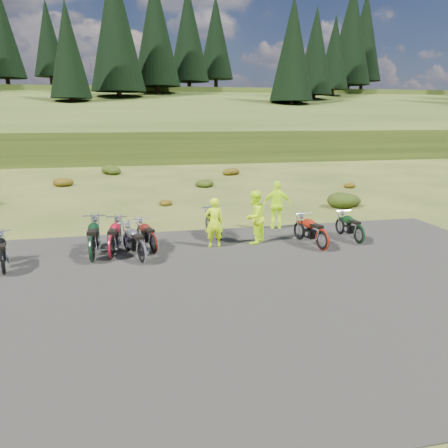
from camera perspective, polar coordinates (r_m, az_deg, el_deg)
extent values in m
plane|color=#354517|center=(13.21, -2.88, -5.33)|extent=(300.00, 300.00, 0.00)
cube|color=black|center=(11.36, -1.22, -8.59)|extent=(20.00, 12.00, 0.04)
cube|color=#2E3F15|center=(122.40, -11.44, 11.66)|extent=(300.00, 90.00, 9.17)
cylinder|color=black|center=(83.66, -26.36, 16.09)|extent=(0.70, 0.70, 2.20)
cone|color=black|center=(84.51, -26.98, 21.41)|extent=(6.16, 6.16, 14.00)
cylinder|color=black|center=(88.47, -21.54, 16.87)|extent=(0.70, 0.70, 2.20)
cone|color=black|center=(89.27, -21.99, 21.60)|extent=(5.72, 5.72, 13.00)
cylinder|color=black|center=(62.72, -19.19, 14.44)|extent=(0.70, 0.70, 2.20)
cone|color=black|center=(63.24, -19.72, 20.68)|extent=(5.28, 5.28, 12.00)
cylinder|color=black|center=(68.36, -13.50, 15.71)|extent=(0.70, 0.70, 2.20)
cone|color=black|center=(69.44, -14.00, 23.89)|extent=(7.92, 7.92, 18.00)
cylinder|color=black|center=(74.57, -8.66, 16.68)|extent=(0.70, 0.70, 2.20)
cone|color=black|center=(75.62, -8.94, 23.80)|extent=(7.48, 7.48, 17.00)
cylinder|color=black|center=(81.20, -4.55, 17.40)|extent=(0.70, 0.70, 2.20)
cone|color=black|center=(82.22, -4.68, 23.60)|extent=(7.04, 7.04, 16.00)
cylinder|color=black|center=(88.16, -1.06, 17.81)|extent=(0.70, 0.70, 2.20)
cone|color=black|center=(89.12, -1.08, 23.21)|extent=(6.60, 6.60, 15.00)
cylinder|color=black|center=(65.48, 8.70, 14.80)|extent=(0.70, 0.70, 2.20)
cone|color=black|center=(66.09, 8.97, 21.66)|extent=(6.16, 6.16, 14.00)
cylinder|color=black|center=(73.32, 11.58, 15.51)|extent=(0.70, 0.70, 2.20)
cone|color=black|center=(73.92, 11.88, 21.25)|extent=(5.72, 5.72, 13.00)
cylinder|color=black|center=(81.30, 13.91, 16.06)|extent=(0.70, 0.70, 2.20)
cone|color=black|center=(81.89, 14.21, 20.88)|extent=(5.28, 5.28, 12.00)
cylinder|color=black|center=(89.39, 15.84, 16.49)|extent=(0.70, 0.70, 2.20)
cone|color=black|center=(90.46, 16.28, 22.75)|extent=(7.92, 7.92, 18.00)
cylinder|color=black|center=(97.56, 17.44, 16.83)|extent=(0.70, 0.70, 2.20)
cone|color=black|center=(98.58, 17.87, 22.28)|extent=(7.48, 7.48, 17.00)
ellipsoid|color=#5C380B|center=(29.49, -20.35, 5.35)|extent=(1.30, 1.30, 0.77)
ellipsoid|color=#25360D|center=(34.46, -14.37, 7.04)|extent=(1.56, 1.56, 0.92)
ellipsoid|color=#5C380B|center=(21.96, -7.82, 2.99)|extent=(0.77, 0.77, 0.45)
ellipsoid|color=#25360D|center=(27.48, -2.65, 5.47)|extent=(1.03, 1.03, 0.61)
ellipsoid|color=#5C380B|center=(33.18, 0.80, 7.08)|extent=(1.30, 1.30, 0.77)
ellipsoid|color=#25360D|center=(22.30, 15.53, 3.39)|extent=(1.56, 1.56, 0.92)
ellipsoid|color=#5C380B|center=(28.30, 15.82, 5.04)|extent=(0.77, 0.77, 0.45)
imported|color=#C9FF0D|center=(14.62, -1.31, 0.07)|extent=(0.62, 0.42, 1.70)
imported|color=#C9FF0D|center=(15.10, 3.96, 0.79)|extent=(1.13, 1.13, 1.85)
imported|color=#C9FF0D|center=(17.18, 6.95, 2.40)|extent=(1.18, 0.69, 1.89)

